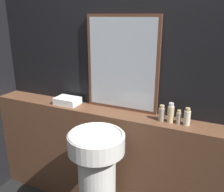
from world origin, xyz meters
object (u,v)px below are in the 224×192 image
at_px(mirror, 122,64).
at_px(body_wash_bottle, 187,117).
at_px(shampoo_bottle, 162,114).
at_px(pedestal_sink, 97,182).
at_px(towel_stack, 67,101).
at_px(lotion_bottle, 179,117).
at_px(conditioner_bottle, 171,113).

height_order(mirror, body_wash_bottle, mirror).
bearing_deg(body_wash_bottle, shampoo_bottle, 180.00).
bearing_deg(shampoo_bottle, body_wash_bottle, -0.00).
relative_size(pedestal_sink, towel_stack, 4.37).
bearing_deg(towel_stack, mirror, 11.11).
relative_size(towel_stack, body_wash_bottle, 1.63).
height_order(shampoo_bottle, lotion_bottle, shampoo_bottle).
distance_m(shampoo_bottle, body_wash_bottle, 0.19).
bearing_deg(pedestal_sink, towel_stack, 143.20).
relative_size(shampoo_bottle, lotion_bottle, 1.17).
bearing_deg(lotion_bottle, body_wash_bottle, -0.00).
bearing_deg(mirror, body_wash_bottle, -9.72).
bearing_deg(shampoo_bottle, mirror, 165.57).
xyz_separation_m(towel_stack, lotion_bottle, (1.01, 0.00, 0.02)).
bearing_deg(conditioner_bottle, lotion_bottle, 0.00).
distance_m(towel_stack, body_wash_bottle, 1.07).
xyz_separation_m(pedestal_sink, mirror, (-0.01, 0.48, 0.83)).
bearing_deg(body_wash_bottle, lotion_bottle, 180.00).
relative_size(pedestal_sink, mirror, 1.21).
xyz_separation_m(towel_stack, shampoo_bottle, (0.88, 0.00, 0.03)).
xyz_separation_m(mirror, shampoo_bottle, (0.38, -0.10, -0.34)).
xyz_separation_m(pedestal_sink, towel_stack, (-0.51, 0.38, 0.46)).
xyz_separation_m(shampoo_bottle, lotion_bottle, (0.13, 0.00, -0.01)).
bearing_deg(mirror, lotion_bottle, -10.85).
bearing_deg(towel_stack, lotion_bottle, 0.00).
height_order(mirror, conditioner_bottle, mirror).
relative_size(mirror, conditioner_bottle, 5.09).
bearing_deg(shampoo_bottle, lotion_bottle, 0.00).
relative_size(mirror, towel_stack, 3.61).
bearing_deg(pedestal_sink, lotion_bottle, 37.36).
bearing_deg(conditioner_bottle, towel_stack, 180.00).
height_order(towel_stack, shampoo_bottle, shampoo_bottle).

